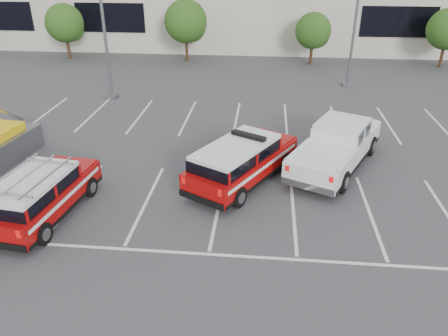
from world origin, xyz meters
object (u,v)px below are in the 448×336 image
object	(u,v)px
light_pole_mid	(357,5)
tree_mid_left	(187,23)
tree_mid_right	(314,32)
ladder_suv	(42,198)
light_pole_left	(102,10)
tree_left	(66,24)
fire_chief_suv	(242,164)
tree_right	(448,31)
white_pickup	(336,150)

from	to	relation	value
light_pole_mid	tree_mid_left	bearing A→B (deg)	153.08
tree_mid_right	ladder_suv	size ratio (longest dim) A/B	0.80
tree_mid_left	light_pole_left	bearing A→B (deg)	-107.10
tree_left	fire_chief_suv	distance (m)	25.58
tree_mid_right	fire_chief_suv	size ratio (longest dim) A/B	0.69
tree_mid_right	tree_right	xyz separation A→B (m)	(10.00, 0.00, 0.27)
tree_mid_right	fire_chief_suv	world-z (taller)	tree_mid_right
fire_chief_suv	tree_mid_right	bearing A→B (deg)	106.90
tree_left	fire_chief_suv	world-z (taller)	tree_left
tree_mid_left	light_pole_mid	world-z (taller)	light_pole_mid
tree_left	tree_mid_right	size ratio (longest dim) A/B	1.11
tree_left	tree_mid_right	xyz separation A→B (m)	(20.00, -0.00, -0.27)
tree_right	ladder_suv	bearing A→B (deg)	-132.06
tree_mid_left	tree_mid_right	xyz separation A→B (m)	(10.00, -0.00, -0.54)
ladder_suv	tree_right	bearing A→B (deg)	54.98
tree_left	light_pole_mid	xyz separation A→B (m)	(21.91, -6.05, 2.41)
tree_right	ladder_suv	world-z (taller)	tree_right
tree_left	light_pole_mid	distance (m)	22.86
tree_right	fire_chief_suv	size ratio (longest dim) A/B	0.77
tree_mid_left	tree_right	size ratio (longest dim) A/B	1.10
light_pole_left	light_pole_mid	distance (m)	15.52
tree_mid_right	light_pole_mid	size ratio (longest dim) A/B	0.39
tree_right	tree_mid_left	bearing A→B (deg)	180.00
light_pole_left	light_pole_mid	size ratio (longest dim) A/B	1.00
white_pickup	fire_chief_suv	bearing A→B (deg)	-129.20
fire_chief_suv	ladder_suv	bearing A→B (deg)	-125.35
light_pole_left	ladder_suv	distance (m)	14.16
ladder_suv	tree_left	bearing A→B (deg)	118.00
tree_right	light_pole_left	xyz separation A→B (m)	(-23.09, -10.05, 2.41)
tree_mid_right	fire_chief_suv	xyz separation A→B (m)	(-4.38, -20.16, -1.72)
tree_mid_right	light_pole_left	size ratio (longest dim) A/B	0.39
tree_left	tree_mid_left	size ratio (longest dim) A/B	0.91
tree_right	light_pole_mid	bearing A→B (deg)	-143.23
tree_left	tree_mid_right	bearing A→B (deg)	-0.00
tree_left	white_pickup	bearing A→B (deg)	-43.23
tree_left	white_pickup	distance (m)	26.87
tree_right	fire_chief_suv	world-z (taller)	tree_right
light_pole_left	fire_chief_suv	distance (m)	14.05
fire_chief_suv	white_pickup	bearing A→B (deg)	54.03
tree_left	fire_chief_suv	xyz separation A→B (m)	(15.62, -20.16, -1.98)
tree_mid_left	ladder_suv	world-z (taller)	tree_mid_left
tree_left	light_pole_left	xyz separation A→B (m)	(6.91, -10.05, 2.41)
tree_mid_right	ladder_suv	world-z (taller)	tree_mid_right
light_pole_mid	ladder_suv	xyz separation A→B (m)	(-12.97, -17.29, -4.43)
fire_chief_suv	white_pickup	distance (m)	4.30
light_pole_mid	ladder_suv	world-z (taller)	light_pole_mid
fire_chief_suv	white_pickup	size ratio (longest dim) A/B	0.88
tree_mid_left	tree_mid_right	size ratio (longest dim) A/B	1.21
fire_chief_suv	ladder_suv	xyz separation A→B (m)	(-6.68, -3.19, -0.03)
tree_mid_left	tree_right	distance (m)	20.00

